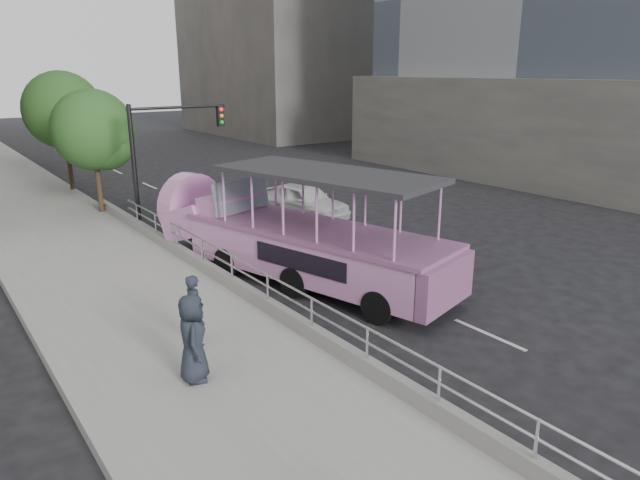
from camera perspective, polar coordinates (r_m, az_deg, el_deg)
ground at (r=15.83m, az=8.52°, el=-7.71°), size 160.00×160.00×0.00m
sidewalk at (r=21.57m, az=-22.46°, el=-1.70°), size 5.50×80.00×0.30m
kerb_wall at (r=15.31m, az=-5.19°, el=-6.49°), size 0.24×30.00×0.36m
guardrail at (r=15.06m, az=-5.25°, el=-4.18°), size 0.07×22.00×0.71m
duck_boat at (r=18.21m, az=-3.07°, el=0.26°), size 5.27×11.21×3.62m
car at (r=25.90m, az=-1.59°, el=3.97°), size 2.56×4.81×1.56m
pedestrian_near at (r=13.58m, az=-12.40°, el=-6.85°), size 0.42×0.63×1.72m
pedestrian_far at (r=12.06m, az=-12.62°, el=-9.56°), size 0.90×1.08×1.88m
parking_sign at (r=21.75m, az=-14.84°, el=3.34°), size 0.15×0.59×2.64m
traffic_signal at (r=24.37m, az=-15.57°, el=9.06°), size 4.20×0.32×5.20m
street_tree_near at (r=27.09m, az=-21.49°, el=9.92°), size 3.52×3.52×5.72m
street_tree_far at (r=32.90m, az=-24.11°, el=11.50°), size 3.97×3.97×6.45m
tower_podium at (r=45.18m, az=27.56°, el=10.45°), size 26.00×26.00×6.00m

